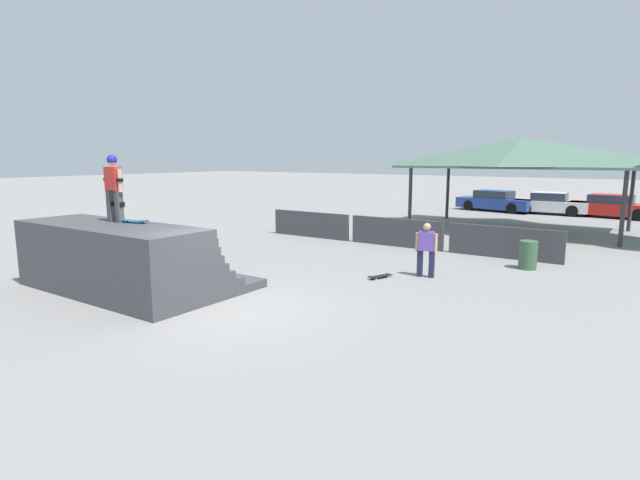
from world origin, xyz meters
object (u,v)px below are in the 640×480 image
Objects in this scene: skater_on_deck at (114,184)px; bystander_walking at (426,247)px; skateboard_on_deck at (134,221)px; parked_car_blue at (495,201)px; parked_car_white at (550,204)px; parked_car_red at (612,207)px; skateboard_on_ground at (380,276)px; trash_bin at (528,255)px.

skater_on_deck is 1.09× the size of bystander_walking.
skateboard_on_deck is 0.18× the size of parked_car_blue.
parked_car_white is 0.86× the size of parked_car_red.
skateboard_on_ground is 20.13m from parked_car_red.
skater_on_deck is 1.93× the size of skateboard_on_deck.
bystander_walking is 19.10m from parked_car_red.
parked_car_white is at bearing -99.94° from bystander_walking.
bystander_walking is 0.37× the size of parked_car_white.
trash_bin is (8.06, 8.21, -2.23)m from skater_on_deck.
bystander_walking is at bearing -90.77° from parked_car_white.
skater_on_deck is 24.43m from parked_car_blue.
skateboard_on_deck reaches higher than parked_car_red.
skater_on_deck reaches higher than parked_car_red.
skateboard_on_deck is 0.57× the size of bystander_walking.
trash_bin is at bearing -85.98° from parked_car_red.
parked_car_blue is at bearing -178.59° from parked_car_white.
skateboard_on_deck is 7.70m from bystander_walking.
parked_car_white is (3.14, 0.14, -0.00)m from parked_car_blue.
skateboard_on_deck is at bearing 13.67° from skater_on_deck.
bystander_walking is at bearing -128.25° from trash_bin.
parked_car_blue is 1.18× the size of parked_car_white.
trash_bin is 0.18× the size of parked_car_red.
bystander_walking is 3.43m from trash_bin.
skater_on_deck reaches higher than trash_bin.
skater_on_deck reaches higher than skateboard_on_deck.
parked_car_red is at bearing 12.41° from parked_car_blue.
parked_car_blue reaches higher than skateboard_on_ground.
bystander_walking is 18.81m from parked_car_white.
skateboard_on_ground is 19.70m from parked_car_white.
skateboard_on_deck is 11.11m from trash_bin.
skateboard_on_ground is (4.98, 4.67, -2.59)m from skater_on_deck.
trash_bin is 0.21× the size of parked_car_white.
trash_bin is at bearing -138.61° from bystander_walking.
skater_on_deck is 11.72m from trash_bin.
bystander_walking reaches higher than trash_bin.
parked_car_red is at bearing 59.59° from skateboard_on_deck.
skater_on_deck reaches higher than skateboard_on_ground.
skater_on_deck is 0.35× the size of parked_car_red.
trash_bin is 0.18× the size of parked_car_blue.
skateboard_on_deck reaches higher than bystander_walking.
parked_car_white is at bearing 66.42° from skateboard_on_deck.
skater_on_deck is 1.05m from skateboard_on_deck.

